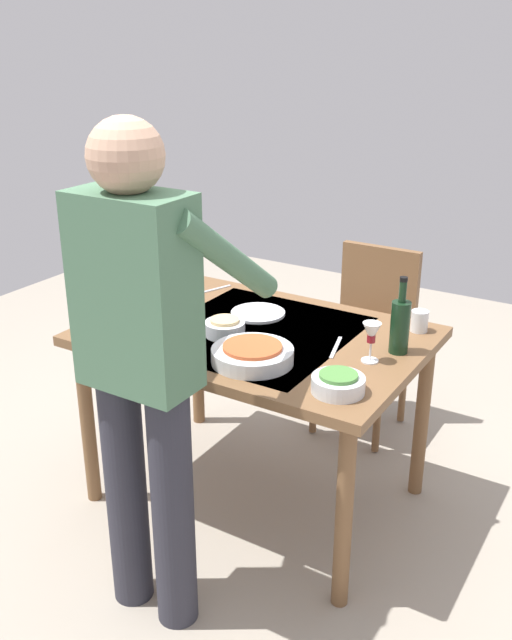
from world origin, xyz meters
TOP-DOWN VIEW (x-y plane):
  - ground_plane at (0.00, 0.00)m, footprint 6.00×6.00m
  - dining_table at (0.00, 0.00)m, footprint 1.32×0.92m
  - chair_near at (-0.14, -0.84)m, footprint 0.40×0.40m
  - person_server at (-0.04, 0.72)m, footprint 0.42×0.61m
  - wine_bottle at (-0.56, -0.11)m, footprint 0.07×0.07m
  - wine_glass_left at (-0.50, 0.02)m, footprint 0.07×0.07m
  - water_cup_near_left at (-0.55, -0.35)m, footprint 0.07×0.07m
  - water_cup_near_right at (0.27, 0.38)m, footprint 0.06×0.06m
  - serving_bowl_pasta at (-0.14, 0.25)m, footprint 0.30×0.30m
  - side_bowl_salad at (-0.50, 0.29)m, footprint 0.18×0.18m
  - side_bowl_bread at (0.09, 0.09)m, footprint 0.16×0.16m
  - dinner_plate_near at (0.09, -0.16)m, footprint 0.23×0.23m
  - dinner_plate_far at (0.49, 0.09)m, footprint 0.23×0.23m
  - table_knife at (-0.34, -0.02)m, footprint 0.07×0.20m
  - table_fork at (0.42, -0.32)m, footprint 0.07×0.17m

SIDE VIEW (x-z plane):
  - ground_plane at x=0.00m, z-range 0.00..0.00m
  - chair_near at x=-0.14m, z-range 0.07..0.98m
  - dining_table at x=0.00m, z-range 0.30..1.08m
  - table_knife at x=-0.34m, z-range 0.78..0.78m
  - table_fork at x=0.42m, z-range 0.78..0.78m
  - dinner_plate_near at x=0.09m, z-range 0.78..0.79m
  - dinner_plate_far at x=0.49m, z-range 0.78..0.79m
  - serving_bowl_pasta at x=-0.14m, z-range 0.78..0.85m
  - side_bowl_bread at x=0.09m, z-range 0.78..0.85m
  - side_bowl_salad at x=-0.50m, z-range 0.78..0.85m
  - water_cup_near_left at x=-0.55m, z-range 0.78..0.87m
  - water_cup_near_right at x=0.27m, z-range 0.78..0.89m
  - wine_glass_left at x=-0.50m, z-range 0.81..0.96m
  - wine_bottle at x=-0.56m, z-range 0.74..1.04m
  - person_server at x=-0.04m, z-range 0.12..1.81m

